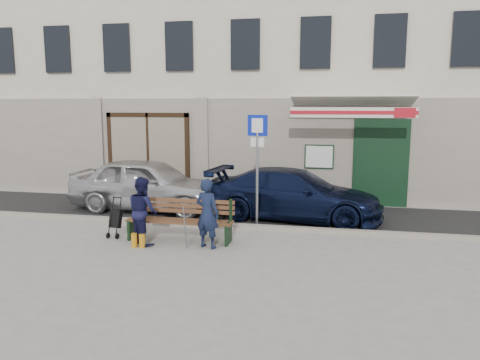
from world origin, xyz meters
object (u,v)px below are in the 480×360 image
(parking_sign, at_px, (257,152))
(woman, at_px, (143,211))
(car_silver, at_px, (148,184))
(bench, at_px, (178,220))
(car_navy, at_px, (294,194))
(stroller, at_px, (115,220))
(man, at_px, (207,213))

(parking_sign, xyz_separation_m, woman, (-2.18, -2.06, -1.12))
(car_silver, bearing_deg, bench, -143.06)
(car_navy, bearing_deg, bench, 144.12)
(parking_sign, bearing_deg, woman, -125.30)
(parking_sign, xyz_separation_m, stroller, (-3.03, -1.67, -1.46))
(car_silver, xyz_separation_m, woman, (1.16, -3.11, -0.02))
(bench, height_order, woman, woman)
(car_navy, relative_size, man, 3.07)
(car_navy, height_order, bench, car_navy)
(car_silver, bearing_deg, stroller, -170.31)
(stroller, bearing_deg, bench, 9.40)
(parking_sign, bearing_deg, car_navy, 55.82)
(woman, distance_m, stroller, 1.00)
(car_silver, height_order, bench, car_silver)
(stroller, bearing_deg, car_silver, 105.88)
(car_navy, bearing_deg, parking_sign, 142.11)
(bench, distance_m, stroller, 1.51)
(parking_sign, distance_m, woman, 3.20)
(woman, relative_size, stroller, 1.63)
(car_silver, height_order, man, car_silver)
(man, bearing_deg, parking_sign, -91.57)
(bench, bearing_deg, stroller, -179.98)
(car_silver, distance_m, woman, 3.32)
(bench, height_order, stroller, bench)
(car_silver, bearing_deg, car_navy, -89.48)
(woman, bearing_deg, bench, -108.52)
(car_navy, distance_m, bench, 3.48)
(woman, xyz_separation_m, stroller, (-0.85, 0.39, -0.34))
(car_navy, height_order, stroller, car_navy)
(parking_sign, relative_size, bench, 1.15)
(man, bearing_deg, car_navy, -100.80)
(man, bearing_deg, woman, 18.11)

